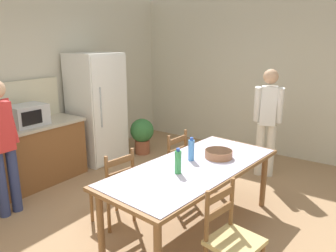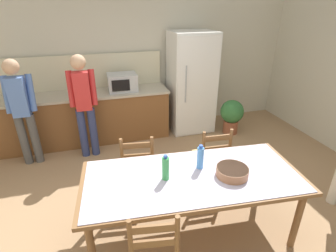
{
  "view_description": "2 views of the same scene",
  "coord_description": "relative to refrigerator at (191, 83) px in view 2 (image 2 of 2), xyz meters",
  "views": [
    {
      "loc": [
        -2.71,
        -2.03,
        2.11
      ],
      "look_at": [
        0.12,
        -0.02,
        1.18
      ],
      "focal_mm": 35.0,
      "sensor_mm": 36.0,
      "label": 1
    },
    {
      "loc": [
        -0.67,
        -2.33,
        2.35
      ],
      "look_at": [
        0.11,
        0.31,
        1.03
      ],
      "focal_mm": 28.0,
      "sensor_mm": 36.0,
      "label": 2
    }
  ],
  "objects": [
    {
      "name": "ground_plane",
      "position": [
        -1.11,
        -2.19,
        -0.94
      ],
      "size": [
        8.32,
        8.32,
        0.0
      ],
      "primitive_type": "plane",
      "color": "#9E7A56"
    },
    {
      "name": "wall_back",
      "position": [
        -1.11,
        0.47,
        0.51
      ],
      "size": [
        6.52,
        0.12,
        2.9
      ],
      "primitive_type": "cube",
      "color": "beige",
      "rests_on": "ground"
    },
    {
      "name": "kitchen_counter",
      "position": [
        -2.13,
        0.04,
        -0.48
      ],
      "size": [
        3.24,
        0.66,
        0.91
      ],
      "color": "brown",
      "rests_on": "ground"
    },
    {
      "name": "counter_splashback",
      "position": [
        -2.12,
        0.35,
        0.27
      ],
      "size": [
        3.2,
        0.03,
        0.6
      ],
      "primitive_type": "cube",
      "color": "beige",
      "rests_on": "kitchen_counter"
    },
    {
      "name": "refrigerator",
      "position": [
        0.0,
        0.0,
        0.0
      ],
      "size": [
        0.81,
        0.73,
        1.88
      ],
      "color": "white",
      "rests_on": "ground"
    },
    {
      "name": "microwave",
      "position": [
        -1.3,
        0.02,
        0.12
      ],
      "size": [
        0.5,
        0.39,
        0.3
      ],
      "color": "#B2B7BC",
      "rests_on": "kitchen_counter"
    },
    {
      "name": "dining_table",
      "position": [
        -0.94,
        -2.52,
        -0.24
      ],
      "size": [
        2.28,
        1.16,
        0.77
      ],
      "rotation": [
        0.0,
        0.0,
        -0.09
      ],
      "color": "brown",
      "rests_on": "ground"
    },
    {
      "name": "bottle_near_centre",
      "position": [
        -1.22,
        -2.5,
        -0.05
      ],
      "size": [
        0.07,
        0.07,
        0.27
      ],
      "color": "green",
      "rests_on": "dining_table"
    },
    {
      "name": "bottle_off_centre",
      "position": [
        -0.82,
        -2.41,
        -0.05
      ],
      "size": [
        0.07,
        0.07,
        0.27
      ],
      "color": "#4C8ED6",
      "rests_on": "dining_table"
    },
    {
      "name": "serving_bowl",
      "position": [
        -0.56,
        -2.63,
        -0.12
      ],
      "size": [
        0.32,
        0.32,
        0.09
      ],
      "color": "#9E6642",
      "rests_on": "dining_table"
    },
    {
      "name": "chair_side_far_right",
      "position": [
        -0.37,
        -1.8,
        -0.5
      ],
      "size": [
        0.45,
        0.43,
        0.91
      ],
      "rotation": [
        0.0,
        0.0,
        3.07
      ],
      "color": "brown",
      "rests_on": "ground"
    },
    {
      "name": "chair_side_far_left",
      "position": [
        -1.36,
        -1.71,
        -0.5
      ],
      "size": [
        0.47,
        0.46,
        0.91
      ],
      "rotation": [
        0.0,
        0.0,
        2.99
      ],
      "color": "brown",
      "rests_on": "ground"
    },
    {
      "name": "person_at_sink",
      "position": [
        -2.84,
        -0.48,
        -0.01
      ],
      "size": [
        0.41,
        0.28,
        1.65
      ],
      "rotation": [
        0.0,
        0.0,
        1.57
      ],
      "color": "#4C4C4C",
      "rests_on": "ground"
    },
    {
      "name": "person_at_counter",
      "position": [
        -1.96,
        -0.5,
        -0.0
      ],
      "size": [
        0.42,
        0.29,
        1.66
      ],
      "rotation": [
        0.0,
        0.0,
        1.57
      ],
      "color": "navy",
      "rests_on": "ground"
    },
    {
      "name": "potted_plant",
      "position": [
        0.68,
        -0.43,
        -0.55
      ],
      "size": [
        0.44,
        0.44,
        0.67
      ],
      "color": "brown",
      "rests_on": "ground"
    }
  ]
}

